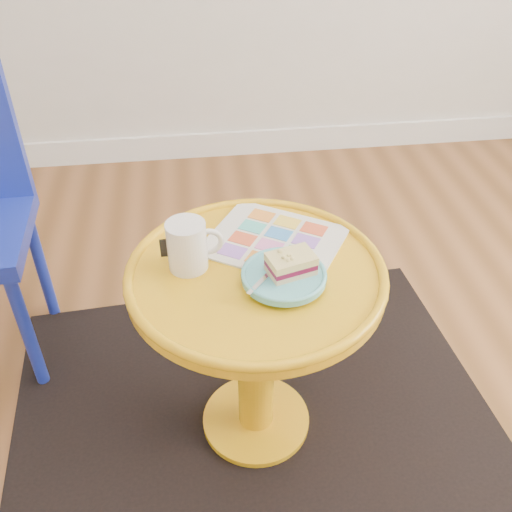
{
  "coord_description": "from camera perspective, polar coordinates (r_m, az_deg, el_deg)",
  "views": [
    {
      "loc": [
        -0.24,
        -0.53,
        1.32
      ],
      "look_at": [
        -0.12,
        0.42,
        0.58
      ],
      "focal_mm": 40.0,
      "sensor_mm": 36.0,
      "label": 1
    }
  ],
  "objects": [
    {
      "name": "rug",
      "position": [
        1.63,
        0.0,
        -16.22
      ],
      "size": [
        1.37,
        1.19,
        0.01
      ],
      "primitive_type": "cube",
      "rotation": [
        0.0,
        0.0,
        0.07
      ],
      "color": "black",
      "rests_on": "ground"
    },
    {
      "name": "side_table",
      "position": [
        1.34,
        0.0,
        -6.51
      ],
      "size": [
        0.57,
        0.57,
        0.54
      ],
      "color": "gold",
      "rests_on": "ground"
    },
    {
      "name": "newspaper",
      "position": [
        1.32,
        1.84,
        1.54
      ],
      "size": [
        0.38,
        0.37,
        0.01
      ],
      "primitive_type": "cube",
      "rotation": [
        0.0,
        0.0,
        -0.57
      ],
      "color": "silver",
      "rests_on": "side_table"
    },
    {
      "name": "mug",
      "position": [
        1.22,
        -6.81,
        1.17
      ],
      "size": [
        0.12,
        0.09,
        0.11
      ],
      "rotation": [
        0.0,
        0.0,
        0.03
      ],
      "color": "white",
      "rests_on": "side_table"
    },
    {
      "name": "plate",
      "position": [
        1.19,
        2.8,
        -2.05
      ],
      "size": [
        0.18,
        0.18,
        0.02
      ],
      "color": "#5DBDC6",
      "rests_on": "newspaper"
    },
    {
      "name": "cake_slice",
      "position": [
        1.18,
        3.52,
        -0.77
      ],
      "size": [
        0.11,
        0.09,
        0.04
      ],
      "rotation": [
        0.0,
        0.0,
        0.28
      ],
      "color": "#D3BC8C",
      "rests_on": "plate"
    },
    {
      "name": "fork",
      "position": [
        1.18,
        1.3,
        -1.81
      ],
      "size": [
        0.1,
        0.12,
        0.0
      ],
      "rotation": [
        0.0,
        0.0,
        -0.7
      ],
      "color": "silver",
      "rests_on": "plate"
    }
  ]
}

